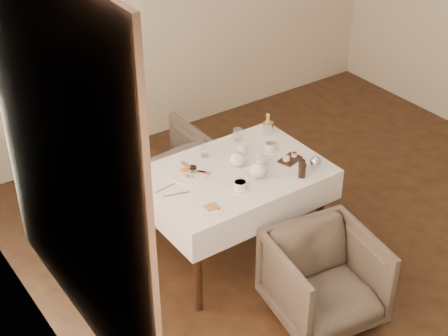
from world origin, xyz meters
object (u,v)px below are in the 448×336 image
armchair_near (324,279)px  breakfast_plate (189,173)px  teapot_centre (237,158)px  armchair_far (161,170)px  table (234,185)px

armchair_near → breakfast_plate: breakfast_plate is taller
breakfast_plate → teapot_centre: (0.34, -0.11, 0.05)m
armchair_far → armchair_near: bearing=95.7°
table → teapot_centre: (0.05, 0.05, 0.18)m
table → armchair_far: size_ratio=1.81×
breakfast_plate → armchair_far: bearing=96.3°
table → breakfast_plate: size_ratio=4.63×
table → teapot_centre: bearing=40.8°
armchair_near → teapot_centre: size_ratio=4.35×
breakfast_plate → teapot_centre: teapot_centre is taller
armchair_far → teapot_centre: teapot_centre is taller
armchair_far → breakfast_plate: size_ratio=2.56×
breakfast_plate → armchair_near: bearing=-47.7°
armchair_near → armchair_far: bearing=106.1°
armchair_far → teapot_centre: (0.14, -0.86, 0.50)m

